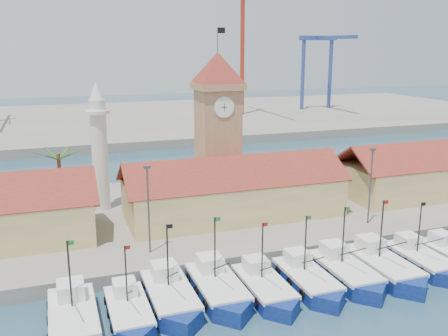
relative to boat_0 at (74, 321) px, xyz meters
name	(u,v)px	position (x,y,z in m)	size (l,w,h in m)	color
ground	(312,301)	(20.04, -2.14, -0.79)	(400.00, 400.00, 0.00)	#1C3A4B
quay	(223,211)	(20.04, 21.86, -0.04)	(140.00, 32.00, 1.50)	gray
terminal	(126,120)	(20.04, 107.86, 0.21)	(240.00, 80.00, 2.00)	gray
boat_0	(74,321)	(0.00, 0.00, 0.00)	(3.69, 10.09, 7.64)	navy
boat_1	(129,314)	(4.35, -0.16, -0.10)	(3.22, 8.83, 6.68)	navy
boat_2	(171,299)	(8.10, 1.00, 0.00)	(3.69, 10.10, 7.64)	navy
boat_3	(218,290)	(12.43, 1.14, 0.01)	(3.73, 10.23, 7.74)	navy
boat_4	(265,289)	(16.49, -0.01, -0.05)	(3.44, 9.41, 7.12)	navy
boat_5	(309,282)	(20.85, 0.04, -0.04)	(3.50, 9.58, 7.25)	navy
boat_6	(347,274)	(25.01, 0.21, 0.00)	(3.67, 10.05, 7.60)	navy
boat_7	(385,268)	(29.14, -0.04, 0.03)	(3.82, 10.46, 7.91)	navy
boat_8	(422,262)	(33.81, 0.17, -0.05)	(3.44, 9.42, 7.13)	navy
hall_center	(234,196)	(20.04, 17.86, 3.20)	(27.04, 10.13, 7.61)	#E5C37D
hall_right	(442,174)	(52.04, 17.86, 3.20)	(31.20, 10.13, 7.61)	#E5C37D
clock_tower	(218,125)	(20.04, 23.86, 11.17)	(5.80, 5.80, 22.70)	tan
minaret	(99,146)	(5.04, 25.86, 8.94)	(3.00, 3.00, 16.30)	silver
palm_tree	(60,180)	(0.04, 23.86, 5.46)	(5.60, 5.03, 8.39)	brown
lamp_posts	(264,194)	(20.54, 9.86, 5.69)	(80.70, 0.25, 9.03)	#3F3F44
crane_red_right	(245,33)	(54.17, 101.13, 24.93)	(1.00, 34.96, 42.40)	#AD291A
gantry	(323,52)	(82.04, 104.51, 19.25)	(13.00, 22.00, 23.20)	#2F4091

